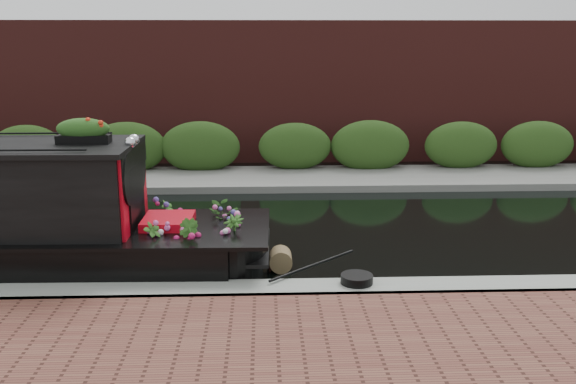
{
  "coord_description": "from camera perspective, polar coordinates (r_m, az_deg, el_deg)",
  "views": [
    {
      "loc": [
        1.53,
        -11.54,
        3.63
      ],
      "look_at": [
        1.95,
        -0.6,
        0.92
      ],
      "focal_mm": 40.0,
      "sensor_mm": 36.0,
      "label": 1
    }
  ],
  "objects": [
    {
      "name": "near_bank_coping",
      "position": [
        9.13,
        -11.82,
        -9.86
      ],
      "size": [
        40.0,
        0.6,
        0.5
      ],
      "primitive_type": "cube",
      "color": "gray",
      "rests_on": "ground"
    },
    {
      "name": "rope_fender",
      "position": [
        10.15,
        -0.66,
        -6.01
      ],
      "size": [
        0.35,
        0.39,
        0.35
      ],
      "primitive_type": "cylinder",
      "rotation": [
        1.57,
        0.0,
        0.0
      ],
      "color": "brown",
      "rests_on": "ground"
    },
    {
      "name": "far_bank_path",
      "position": [
        16.23,
        -7.55,
        0.83
      ],
      "size": [
        40.0,
        2.4,
        0.34
      ],
      "primitive_type": "cube",
      "color": "slate",
      "rests_on": "ground"
    },
    {
      "name": "ground",
      "position": [
        12.19,
        -9.32,
        -3.63
      ],
      "size": [
        80.0,
        80.0,
        0.0
      ],
      "primitive_type": "plane",
      "color": "black",
      "rests_on": "ground"
    },
    {
      "name": "far_brick_wall",
      "position": [
        19.15,
        -6.75,
        2.86
      ],
      "size": [
        40.0,
        1.0,
        8.0
      ],
      "primitive_type": "cube",
      "color": "#501E1B",
      "rests_on": "ground"
    },
    {
      "name": "far_hedge",
      "position": [
        17.1,
        -7.29,
        1.51
      ],
      "size": [
        40.0,
        1.1,
        2.8
      ],
      "primitive_type": "cube",
      "color": "#264517",
      "rests_on": "ground"
    },
    {
      "name": "coiled_mooring_rope",
      "position": [
        9.07,
        6.13,
        -7.69
      ],
      "size": [
        0.45,
        0.45,
        0.12
      ],
      "primitive_type": "cylinder",
      "color": "black",
      "rests_on": "near_bank_coping"
    }
  ]
}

